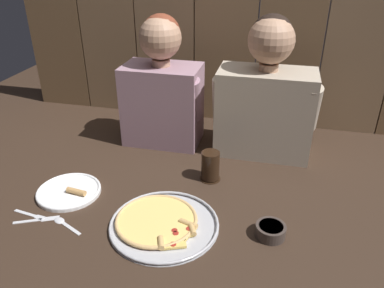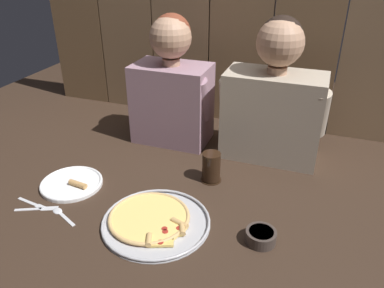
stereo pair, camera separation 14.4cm
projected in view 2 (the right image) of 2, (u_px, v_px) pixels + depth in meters
The scene contains 11 objects.
ground_plane at pixel (186, 198), 1.44m from camera, with size 3.20×3.20×0.00m, color #332319.
pizza_tray at pixel (154, 220), 1.31m from camera, with size 0.38×0.38×0.03m.
dinner_plate at pixel (72, 183), 1.51m from camera, with size 0.24×0.24×0.03m.
drinking_glass at pixel (211, 167), 1.52m from camera, with size 0.09×0.09×0.12m.
dipping_bowl at pixel (261, 236), 1.22m from camera, with size 0.10×0.10×0.04m.
table_fork at pixel (32, 203), 1.41m from camera, with size 0.13×0.03×0.01m.
table_knife at pixel (37, 209), 1.38m from camera, with size 0.15×0.08×0.01m.
table_spoon at pixel (60, 213), 1.36m from camera, with size 0.13×0.08×0.01m.
diner_left at pixel (172, 86), 1.75m from camera, with size 0.39×0.22×0.60m.
diner_right at pixel (274, 98), 1.60m from camera, with size 0.45×0.22×0.61m.
wooden_backdrop_wall at pixel (242, 5), 1.79m from camera, with size 2.19×0.03×1.19m.
Camera 2 is at (0.42, -1.10, 0.86)m, focal length 35.45 mm.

